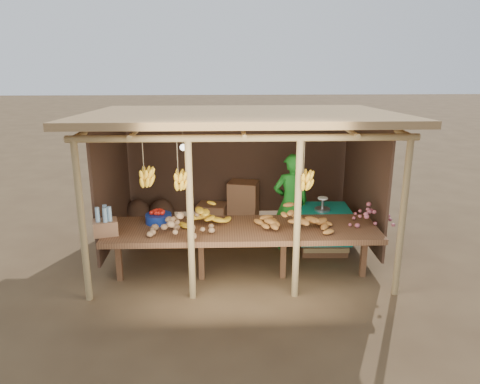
{
  "coord_description": "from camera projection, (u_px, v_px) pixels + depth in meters",
  "views": [
    {
      "loc": [
        -0.26,
        -7.24,
        3.23
      ],
      "look_at": [
        0.0,
        0.0,
        1.05
      ],
      "focal_mm": 35.0,
      "sensor_mm": 36.0,
      "label": 1
    }
  ],
  "objects": [
    {
      "name": "onion_heap",
      "position": [
        372.0,
        212.0,
        6.83
      ],
      "size": [
        0.75,
        0.54,
        0.35
      ],
      "primitive_type": null,
      "rotation": [
        0.0,
        0.0,
        0.2
      ],
      "color": "#B25663",
      "rests_on": "counter"
    },
    {
      "name": "carton_stack",
      "position": [
        233.0,
        208.0,
        8.9
      ],
      "size": [
        1.22,
        0.55,
        0.86
      ],
      "color": "#996644",
      "rests_on": "ground"
    },
    {
      "name": "counter",
      "position": [
        242.0,
        232.0,
        6.74
      ],
      "size": [
        3.9,
        1.05,
        0.8
      ],
      "color": "brown",
      "rests_on": "ground"
    },
    {
      "name": "vendor",
      "position": [
        291.0,
        203.0,
        7.74
      ],
      "size": [
        0.66,
        0.49,
        1.66
      ],
      "primitive_type": "imported",
      "rotation": [
        0.0,
        0.0,
        3.31
      ],
      "color": "#1B7C1F",
      "rests_on": "ground"
    },
    {
      "name": "banana_pile",
      "position": [
        206.0,
        213.0,
        6.79
      ],
      "size": [
        0.7,
        0.46,
        0.35
      ],
      "primitive_type": null,
      "rotation": [
        0.0,
        0.0,
        -0.1
      ],
      "color": "yellow",
      "rests_on": "counter"
    },
    {
      "name": "ground",
      "position": [
        240.0,
        252.0,
        7.86
      ],
      "size": [
        60.0,
        60.0,
        0.0
      ],
      "primitive_type": "plane",
      "color": "brown",
      "rests_on": "ground"
    },
    {
      "name": "sweet_potato_heap",
      "position": [
        294.0,
        216.0,
        6.67
      ],
      "size": [
        1.15,
        0.92,
        0.36
      ],
      "primitive_type": null,
      "rotation": [
        0.0,
        0.0,
        -0.36
      ],
      "color": "#B4712E",
      "rests_on": "counter"
    },
    {
      "name": "tomato_basin",
      "position": [
        159.0,
        217.0,
        6.9
      ],
      "size": [
        0.38,
        0.38,
        0.2
      ],
      "rotation": [
        0.0,
        0.0,
        0.01
      ],
      "color": "navy",
      "rests_on": "counter"
    },
    {
      "name": "bottle_box",
      "position": [
        105.0,
        224.0,
        6.43
      ],
      "size": [
        0.38,
        0.34,
        0.41
      ],
      "color": "#996644",
      "rests_on": "counter"
    },
    {
      "name": "tarp_crate",
      "position": [
        323.0,
        228.0,
        7.8
      ],
      "size": [
        0.85,
        0.74,
        0.99
      ],
      "color": "brown",
      "rests_on": "ground"
    },
    {
      "name": "potato_heap",
      "position": [
        182.0,
        222.0,
        6.41
      ],
      "size": [
        0.97,
        0.67,
        0.36
      ],
      "primitive_type": null,
      "rotation": [
        0.0,
        0.0,
        -0.16
      ],
      "color": "#9B7450",
      "rests_on": "counter"
    },
    {
      "name": "burlap_sacks",
      "position": [
        150.0,
        213.0,
        8.85
      ],
      "size": [
        0.94,
        0.49,
        0.67
      ],
      "color": "#4B3123",
      "rests_on": "ground"
    },
    {
      "name": "stall_structure",
      "position": [
        238.0,
        139.0,
        7.29
      ],
      "size": [
        4.7,
        3.5,
        2.43
      ],
      "color": "#A38454",
      "rests_on": "ground"
    }
  ]
}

